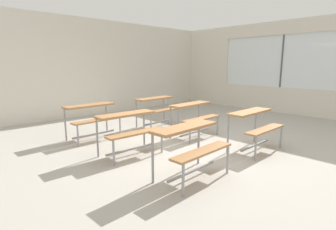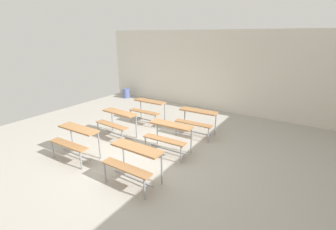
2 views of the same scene
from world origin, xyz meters
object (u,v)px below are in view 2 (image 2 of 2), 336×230
desk_bench_r1c0 (117,119)px  desk_bench_r2c1 (196,117)px  trash_bin (126,93)px  desk_bench_r2c0 (148,107)px  desk_bench_r0c1 (133,157)px  desk_bench_r0c0 (75,136)px  desk_bench_r1c1 (169,132)px

desk_bench_r1c0 → desk_bench_r2c1: (1.84, 1.35, 0.00)m
desk_bench_r1c0 → trash_bin: (-2.87, 3.44, -0.35)m
desk_bench_r2c0 → desk_bench_r2c1: 1.82m
desk_bench_r0c1 → desk_bench_r2c1: size_ratio=0.98×
trash_bin → desk_bench_r2c0: bearing=-35.1°
desk_bench_r0c0 → desk_bench_r1c1: (1.70, 1.41, 0.00)m
desk_bench_r0c0 → desk_bench_r2c1: 3.29m
desk_bench_r0c1 → desk_bench_r1c1: same height
desk_bench_r2c1 → desk_bench_r1c1: bearing=-96.2°
desk_bench_r2c0 → desk_bench_r1c0: bearing=-92.3°
desk_bench_r0c1 → desk_bench_r1c0: same height
desk_bench_r0c0 → desk_bench_r2c1: (1.78, 2.76, 0.00)m
desk_bench_r2c1 → trash_bin: desk_bench_r2c1 is taller
desk_bench_r2c1 → desk_bench_r0c1: bearing=-92.4°
desk_bench_r0c0 → desk_bench_r0c1: size_ratio=1.01×
desk_bench_r1c1 → desk_bench_r2c0: (-1.73, 1.40, 0.00)m
desk_bench_r1c0 → desk_bench_r0c0: bearing=-85.6°
desk_bench_r0c0 → desk_bench_r1c0: same height
desk_bench_r1c0 → desk_bench_r2c0: 1.41m
desk_bench_r1c0 → trash_bin: bearing=132.1°
desk_bench_r0c1 → desk_bench_r1c1: bearing=93.4°
desk_bench_r1c1 → desk_bench_r2c0: size_ratio=1.01×
desk_bench_r1c1 → trash_bin: (-4.62, 3.44, -0.35)m
desk_bench_r1c0 → trash_bin: size_ratio=2.66×
desk_bench_r1c0 → desk_bench_r1c1: same height
desk_bench_r0c0 → desk_bench_r2c1: size_ratio=0.99×
desk_bench_r0c0 → desk_bench_r0c1: bearing=-2.1°
desk_bench_r2c0 → desk_bench_r2c1: bearing=-3.3°
desk_bench_r0c1 → desk_bench_r1c0: bearing=142.2°
desk_bench_r0c0 → desk_bench_r1c1: same height
desk_bench_r1c1 → desk_bench_r2c1: same height
desk_bench_r1c0 → desk_bench_r2c1: size_ratio=1.00×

